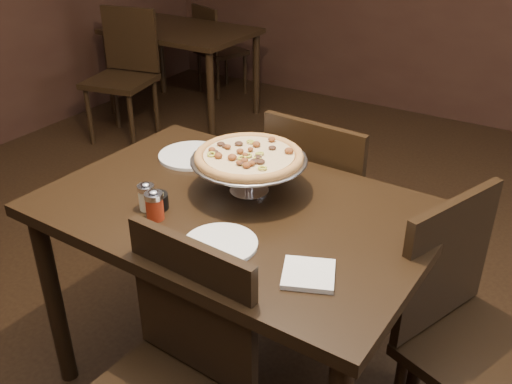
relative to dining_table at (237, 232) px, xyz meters
The scene contains 16 objects.
room 0.69m from the dining_table, 15.88° to the right, with size 6.04×7.04×2.84m.
dining_table is the anchor object (origin of this frame).
background_table 3.15m from the dining_table, 132.06° to the left, with size 1.18×0.79×0.74m.
pizza_stand 0.27m from the dining_table, 97.27° to the left, with size 0.41×0.41×0.17m.
parmesan_shaker 0.34m from the dining_table, 143.51° to the right, with size 0.06×0.06×0.10m.
pepper_flake_shaker 0.32m from the dining_table, 129.44° to the right, with size 0.06×0.06×0.11m.
packet_caddy 0.31m from the dining_table, 144.22° to the right, with size 0.09×0.09×0.07m.
napkin_stack 0.47m from the dining_table, 29.80° to the right, with size 0.15×0.15×0.02m, color white.
plate_left 0.45m from the dining_table, 147.91° to the left, with size 0.27×0.27×0.01m, color white.
plate_near 0.28m from the dining_table, 67.50° to the right, with size 0.23×0.23×0.01m, color white.
serving_spatula 0.25m from the dining_table, 20.15° to the right, with size 0.14×0.14×0.02m.
chair_far 0.65m from the dining_table, 84.57° to the left, with size 0.49×0.49×0.99m.
chair_near 0.57m from the dining_table, 78.74° to the right, with size 0.47×0.47×0.96m.
chair_side 0.84m from the dining_table, 11.86° to the left, with size 0.58×0.58×0.96m.
bg_chair_far 3.65m from the dining_table, 126.74° to the left, with size 0.50×0.50×0.83m.
bg_chair_near 2.78m from the dining_table, 141.87° to the left, with size 0.54×0.54×0.99m.
Camera 1 is at (0.87, -1.34, 1.82)m, focal length 40.00 mm.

